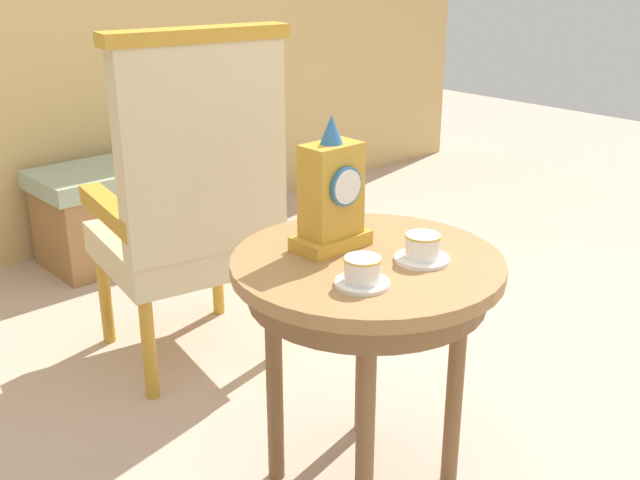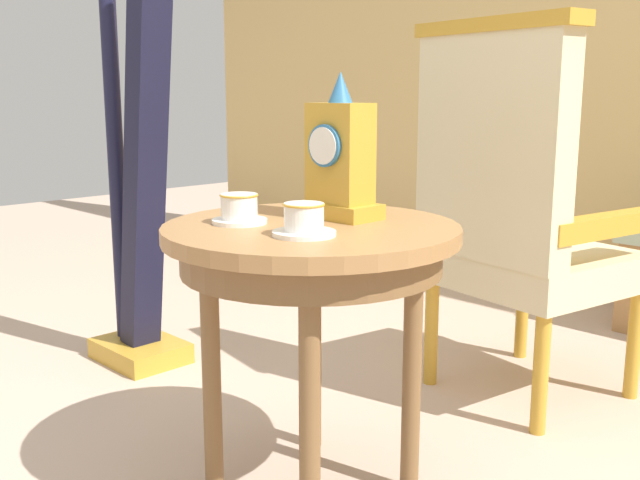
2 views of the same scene
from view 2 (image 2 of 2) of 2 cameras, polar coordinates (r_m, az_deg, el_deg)
The scene contains 6 objects.
side_table at distance 1.67m, azimuth -0.68°, elevation -1.53°, with size 0.67×0.67×0.65m.
teacup_left at distance 1.67m, azimuth -6.24°, elevation 2.34°, with size 0.12×0.12×0.07m.
teacup_right at distance 1.52m, azimuth -1.25°, elevation 1.48°, with size 0.13×0.13×0.07m.
mantel_clock at distance 1.72m, azimuth 1.52°, elevation 6.17°, with size 0.19×0.11×0.34m.
armchair at distance 2.28m, azimuth 14.80°, elevation 2.21°, with size 0.63×0.62×1.14m.
harp at distance 2.57m, azimuth -13.96°, elevation 5.28°, with size 0.40×0.24×1.70m.
Camera 2 is at (1.24, -1.06, 0.94)m, focal length 41.51 mm.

